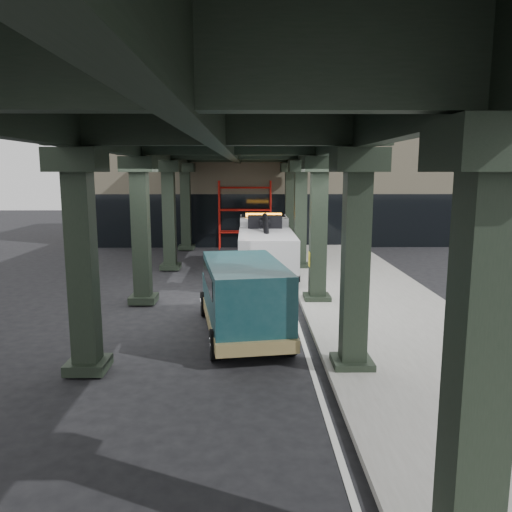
{
  "coord_description": "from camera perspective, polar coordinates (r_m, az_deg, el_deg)",
  "views": [
    {
      "loc": [
        0.26,
        -14.78,
        4.5
      ],
      "look_at": [
        0.48,
        1.8,
        1.7
      ],
      "focal_mm": 35.0,
      "sensor_mm": 36.0,
      "label": 1
    }
  ],
  "objects": [
    {
      "name": "towed_van",
      "position": [
        13.72,
        -1.5,
        -4.58
      ],
      "size": [
        2.77,
        5.48,
        2.13
      ],
      "rotation": [
        0.0,
        0.0,
        0.15
      ],
      "color": "#11383D",
      "rests_on": "ground"
    },
    {
      "name": "sidewalk",
      "position": [
        17.87,
        13.03,
        -5.01
      ],
      "size": [
        5.0,
        40.0,
        0.15
      ],
      "primitive_type": "cube",
      "color": "gray",
      "rests_on": "ground"
    },
    {
      "name": "ground",
      "position": [
        15.46,
        -1.72,
        -7.35
      ],
      "size": [
        90.0,
        90.0,
        0.0
      ],
      "primitive_type": "plane",
      "color": "black",
      "rests_on": "ground"
    },
    {
      "name": "building",
      "position": [
        34.83,
        2.12,
        8.75
      ],
      "size": [
        22.0,
        10.0,
        8.0
      ],
      "primitive_type": "cube",
      "color": "#C6B793",
      "rests_on": "ground"
    },
    {
      "name": "viaduct",
      "position": [
        16.82,
        -3.1,
        12.84
      ],
      "size": [
        7.4,
        32.0,
        6.4
      ],
      "color": "black",
      "rests_on": "ground"
    },
    {
      "name": "lane_stripe",
      "position": [
        17.43,
        4.01,
        -5.38
      ],
      "size": [
        0.12,
        38.0,
        0.01
      ],
      "primitive_type": "cube",
      "color": "silver",
      "rests_on": "ground"
    },
    {
      "name": "tow_truck",
      "position": [
        22.52,
        1.03,
        1.42
      ],
      "size": [
        2.53,
        8.18,
        2.67
      ],
      "rotation": [
        0.0,
        0.0,
        0.01
      ],
      "color": "black",
      "rests_on": "ground"
    },
    {
      "name": "scaffolding",
      "position": [
        29.53,
        -1.28,
        4.93
      ],
      "size": [
        3.08,
        0.88,
        4.0
      ],
      "color": "red",
      "rests_on": "ground"
    }
  ]
}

